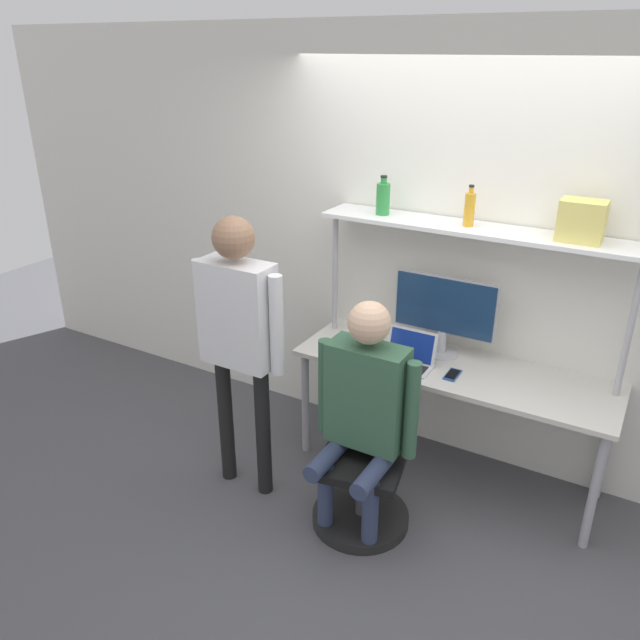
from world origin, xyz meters
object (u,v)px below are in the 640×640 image
Objects in this scene: laptop at (409,355)px; storage_box at (582,221)px; person_standing at (238,323)px; bottle_amber at (469,209)px; office_chair at (363,479)px; person_seated at (364,402)px; bottle_green at (383,198)px; cell_phone at (452,375)px; monitor at (444,311)px.

laptop is 1.38× the size of storage_box.
bottle_amber is at bearing 40.97° from person_standing.
office_chair is at bearing -106.60° from bottle_amber.
person_seated is at bearing -90.91° from laptop.
bottle_green is at bearing 110.58° from person_seated.
cell_phone is 0.66× the size of storage_box.
bottle_amber is at bearing 105.46° from cell_phone.
office_chair is at bearing 100.27° from person_seated.
person_standing is at bearing -139.03° from bottle_amber.
person_standing is 1.15m from bottle_green.
person_standing is (-0.79, -0.63, 0.28)m from laptop.
person_standing is at bearing -118.27° from bottle_green.
monitor is at bearing 80.17° from office_chair.
bottle_green is at bearing 111.12° from office_chair.
bottle_green reaches higher than cell_phone.
bottle_green is at bearing 61.73° from person_standing.
laptop is (-0.12, -0.24, -0.23)m from monitor.
person_seated is at bearing -116.64° from cell_phone.
cell_phone is at bearing 30.44° from person_standing.
monitor is 2.74× the size of bottle_green.
bottle_amber is (0.22, 0.82, 0.90)m from person_seated.
laptop is 0.29m from cell_phone.
laptop is at bearing 88.20° from office_chair.
cell_phone is at bearing 63.36° from person_seated.
bottle_green is (-0.30, 0.78, 1.43)m from office_chair.
storage_box is (0.53, 0.24, 0.94)m from cell_phone.
storage_box is (0.83, 0.78, 1.44)m from office_chair.
cell_phone is at bearing 60.91° from office_chair.
office_chair is at bearing -68.88° from bottle_green.
person_seated is at bearing -98.80° from monitor.
person_seated is 0.84m from person_standing.
person_standing reaches higher than monitor.
storage_box is (0.81, 0.24, 0.88)m from laptop.
laptop is at bearing 178.62° from cell_phone.
laptop is 0.23× the size of person_seated.
monitor is 2.76× the size of bottle_amber.
bottle_amber is at bearing 73.40° from office_chair.
bottle_amber is at bearing -2.68° from monitor.
cell_phone is at bearing -56.45° from monitor.
laptop is 0.96m from bottle_green.
bottle_amber reaches higher than person_standing.
bottle_amber is at bearing 0.00° from bottle_green.
storage_box is at bearing 0.00° from bottle_amber.
laptop is at bearing -132.49° from bottle_amber.
office_chair is (-0.02, -0.54, -0.56)m from laptop.
monitor is 1.26m from person_standing.
office_chair is (-0.14, -0.78, -0.79)m from monitor.
person_standing is at bearing -173.34° from office_chair.
monitor is 0.78m from bottle_green.
bottle_green is at bearing 143.56° from laptop.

